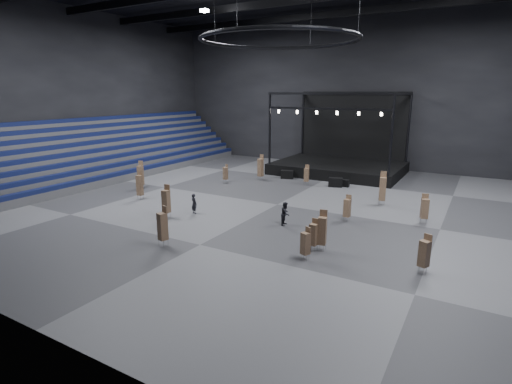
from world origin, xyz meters
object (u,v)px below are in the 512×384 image
Objects in this scene: flight_case_left at (287,174)px; chair_stack_6 at (347,208)px; stage at (341,160)px; chair_stack_10 at (322,230)px; chair_stack_2 at (307,174)px; chair_stack_13 at (306,243)px; flight_case_mid at (344,183)px; chair_stack_8 at (261,167)px; chair_stack_7 at (383,188)px; chair_stack_1 at (166,201)px; chair_stack_0 at (314,234)px; chair_stack_9 at (225,173)px; chair_stack_4 at (141,175)px; chair_stack_12 at (424,253)px; chair_stack_3 at (425,208)px; flight_case_right at (335,182)px; man_center at (194,204)px; chair_stack_5 at (163,226)px; chair_stack_11 at (140,185)px; crew_member at (285,214)px.

flight_case_left is 0.67× the size of chair_stack_6.
stage reaches higher than chair_stack_10.
chair_stack_2 reaches higher than chair_stack_13.
chair_stack_8 reaches higher than flight_case_mid.
chair_stack_7 is 1.49× the size of chair_stack_13.
chair_stack_13 is at bearing -15.63° from chair_stack_1.
chair_stack_9 is (-14.85, 12.62, -0.03)m from chair_stack_0.
chair_stack_4 is at bearing 168.95° from chair_stack_0.
chair_stack_2 is 5.19m from chair_stack_8.
chair_stack_7 is 1.14× the size of chair_stack_10.
chair_stack_7 is at bearing 35.11° from chair_stack_1.
chair_stack_4 is 8.45m from chair_stack_9.
chair_stack_3 is at bearing 122.18° from chair_stack_12.
chair_stack_3 is at bearing 88.42° from chair_stack_13.
flight_case_right is at bearing 124.86° from chair_stack_7.
chair_stack_6 is 1.25× the size of man_center.
chair_stack_0 is at bearing 118.31° from chair_stack_13.
flight_case_left is at bearing 78.11° from chair_stack_1.
chair_stack_3 is 16.92m from man_center.
flight_case_right is at bearing 146.81° from chair_stack_12.
chair_stack_8 is 19.95m from chair_stack_10.
chair_stack_7 is (13.12, 11.51, 0.14)m from chair_stack_1.
chair_stack_4 is at bearing 139.81° from chair_stack_1.
chair_stack_2 is 19.77m from chair_stack_5.
chair_stack_5 is at bearing -49.81° from chair_stack_11.
chair_stack_9 is (-14.85, 6.21, -0.02)m from chair_stack_6.
chair_stack_4 is 1.73× the size of man_center.
chair_stack_8 is (-0.44, 15.07, 0.09)m from chair_stack_1.
chair_stack_10 is at bearing -21.81° from chair_stack_11.
chair_stack_5 is 1.27× the size of chair_stack_6.
flight_case_left is at bearing 16.04° from crew_member.
flight_case_mid is 17.46m from chair_stack_0.
chair_stack_1 is (-8.28, -16.52, 0.95)m from flight_case_mid.
flight_case_right is at bearing 120.82° from chair_stack_3.
chair_stack_1 is 1.32× the size of chair_stack_13.
chair_stack_8 is (-13.56, 3.56, -0.04)m from chair_stack_7.
chair_stack_5 is (-4.56, -20.91, 0.94)m from flight_case_mid.
crew_member is (16.87, -2.78, -0.56)m from chair_stack_4.
flight_case_left reaches higher than flight_case_mid.
stage is 23.55m from chair_stack_11.
chair_stack_4 reaches higher than chair_stack_2.
chair_stack_1 is at bearing -176.60° from chair_stack_0.
chair_stack_6 is 7.87m from chair_stack_13.
chair_stack_6 is at bearing -2.31° from chair_stack_11.
chair_stack_13 is at bearing -61.67° from flight_case_left.
chair_stack_7 is 1.03× the size of chair_stack_8.
chair_stack_11 is (-22.47, -5.29, 0.16)m from chair_stack_3.
chair_stack_8 is at bearing 134.39° from chair_stack_0.
chair_stack_12 is at bearing 6.31° from chair_stack_0.
chair_stack_0 is at bearing -175.22° from man_center.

